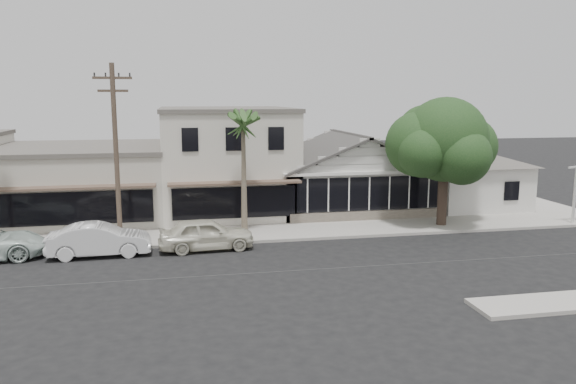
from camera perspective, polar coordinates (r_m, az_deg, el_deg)
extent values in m
plane|color=black|center=(24.75, 3.66, -7.81)|extent=(140.00, 140.00, 0.00)
cube|color=#9E9991|center=(30.51, -14.47, -4.60)|extent=(90.00, 3.50, 0.15)
cube|color=silver|center=(37.49, 6.17, 0.50)|extent=(10.00, 8.00, 3.00)
cube|color=black|center=(33.65, 8.24, -0.16)|extent=(8.80, 0.10, 2.00)
cube|color=#60564C|center=(33.92, 8.17, -2.49)|extent=(9.60, 0.18, 0.70)
cube|color=silver|center=(39.82, 17.94, 0.62)|extent=(6.00, 6.00, 3.00)
cube|color=white|center=(36.48, 27.09, -0.52)|extent=(0.12, 0.12, 3.30)
cube|color=beige|center=(36.68, -6.29, 3.06)|extent=(8.00, 10.00, 6.50)
cube|color=beige|center=(37.16, -20.22, 0.81)|extent=(10.00, 10.00, 4.20)
cylinder|color=brown|center=(28.30, -17.04, 3.30)|extent=(0.24, 0.24, 9.00)
cube|color=brown|center=(28.17, -17.42, 11.01)|extent=(1.80, 0.12, 0.12)
cube|color=brown|center=(28.15, -17.36, 9.79)|extent=(1.40, 0.12, 0.12)
imported|color=beige|center=(27.83, -8.30, -4.24)|extent=(4.73, 2.16, 1.57)
imported|color=silver|center=(27.93, -18.62, -4.62)|extent=(4.76, 1.79, 1.55)
cylinder|color=#443229|center=(33.37, 15.38, -0.98)|extent=(0.55, 0.55, 2.94)
sphere|color=#193817|center=(32.92, 15.66, 5.16)|extent=(4.77, 4.77, 4.77)
sphere|color=#193817|center=(34.21, 17.69, 4.44)|extent=(3.49, 3.49, 3.49)
sphere|color=#193817|center=(32.64, 13.04, 4.74)|extent=(3.67, 3.67, 3.67)
sphere|color=#193817|center=(31.95, 17.29, 3.47)|extent=(3.12, 3.12, 3.12)
sphere|color=#193817|center=(33.98, 13.73, 5.83)|extent=(3.30, 3.30, 3.30)
sphere|color=#193817|center=(34.53, 16.39, 6.38)|extent=(2.94, 2.94, 2.94)
sphere|color=#193817|center=(31.60, 13.53, 3.90)|extent=(2.75, 2.75, 2.75)
cone|color=#726651|center=(30.03, -4.50, 0.97)|extent=(0.35, 0.35, 5.81)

